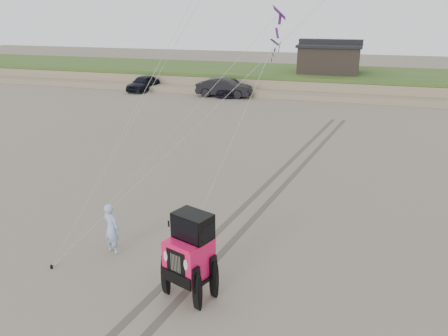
{
  "coord_description": "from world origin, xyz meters",
  "views": [
    {
      "loc": [
        5.46,
        -10.58,
        7.7
      ],
      "look_at": [
        1.2,
        3.0,
        2.6
      ],
      "focal_mm": 35.0,
      "sensor_mm": 36.0,
      "label": 1
    }
  ],
  "objects_px": {
    "jeep": "(189,265)",
    "cabin": "(329,58)",
    "truck_c": "(229,87)",
    "truck_a": "(143,83)",
    "man": "(112,228)",
    "truck_b": "(224,88)"
  },
  "relations": [
    {
      "from": "man",
      "to": "jeep",
      "type": "bearing_deg",
      "value": 173.53
    },
    {
      "from": "cabin",
      "to": "truck_b",
      "type": "distance_m",
      "value": 12.07
    },
    {
      "from": "truck_b",
      "to": "truck_c",
      "type": "distance_m",
      "value": 1.16
    },
    {
      "from": "truck_a",
      "to": "man",
      "type": "height_order",
      "value": "man"
    },
    {
      "from": "truck_c",
      "to": "man",
      "type": "relative_size",
      "value": 2.77
    },
    {
      "from": "cabin",
      "to": "man",
      "type": "bearing_deg",
      "value": -96.34
    },
    {
      "from": "cabin",
      "to": "jeep",
      "type": "distance_m",
      "value": 37.83
    },
    {
      "from": "truck_c",
      "to": "cabin",
      "type": "bearing_deg",
      "value": 27.81
    },
    {
      "from": "cabin",
      "to": "truck_a",
      "type": "relative_size",
      "value": 1.4
    },
    {
      "from": "cabin",
      "to": "man",
      "type": "relative_size",
      "value": 3.59
    },
    {
      "from": "cabin",
      "to": "truck_a",
      "type": "height_order",
      "value": "cabin"
    },
    {
      "from": "truck_a",
      "to": "man",
      "type": "bearing_deg",
      "value": -61.4
    },
    {
      "from": "truck_b",
      "to": "man",
      "type": "xyz_separation_m",
      "value": [
        5.03,
        -28.67,
        0.02
      ]
    },
    {
      "from": "cabin",
      "to": "truck_b",
      "type": "relative_size",
      "value": 1.2
    },
    {
      "from": "jeep",
      "to": "truck_a",
      "type": "bearing_deg",
      "value": 139.16
    },
    {
      "from": "truck_c",
      "to": "jeep",
      "type": "distance_m",
      "value": 32.37
    },
    {
      "from": "cabin",
      "to": "jeep",
      "type": "xyz_separation_m",
      "value": [
        -0.64,
        -37.76,
        -2.23
      ]
    },
    {
      "from": "cabin",
      "to": "truck_a",
      "type": "xyz_separation_m",
      "value": [
        -18.03,
        -6.9,
        -2.46
      ]
    },
    {
      "from": "truck_a",
      "to": "truck_b",
      "type": "xyz_separation_m",
      "value": [
        8.97,
        -0.71,
        0.1
      ]
    },
    {
      "from": "cabin",
      "to": "truck_a",
      "type": "bearing_deg",
      "value": -159.06
    },
    {
      "from": "jeep",
      "to": "cabin",
      "type": "bearing_deg",
      "value": 108.78
    },
    {
      "from": "truck_c",
      "to": "man",
      "type": "height_order",
      "value": "man"
    }
  ]
}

